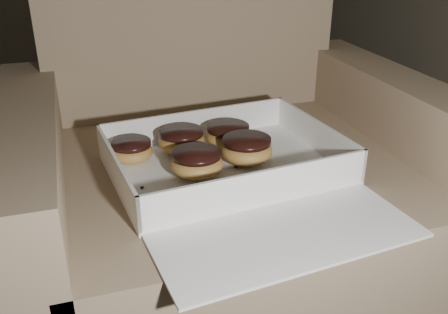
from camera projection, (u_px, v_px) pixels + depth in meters
armchair at (222, 196)px, 1.09m from camera, size 0.86×0.73×0.90m
bakery_box at (235, 173)px, 0.90m from camera, size 0.45×0.52×0.07m
donut_a at (182, 140)px, 0.99m from camera, size 0.09×0.09×0.05m
donut_b at (247, 149)px, 0.95m from camera, size 0.10×0.10×0.05m
donut_c at (132, 150)px, 0.95m from camera, size 0.08×0.08×0.04m
donut_d at (228, 135)px, 1.01m from camera, size 0.09×0.09×0.05m
donut_e at (197, 163)px, 0.90m from camera, size 0.10×0.10×0.05m
crumb_a at (142, 187)px, 0.86m from camera, size 0.01×0.01×0.00m
crumb_b at (236, 167)px, 0.93m from camera, size 0.01×0.01×0.00m
crumb_c at (283, 192)px, 0.85m from camera, size 0.01×0.01×0.00m
crumb_d at (293, 182)px, 0.88m from camera, size 0.01×0.01×0.00m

